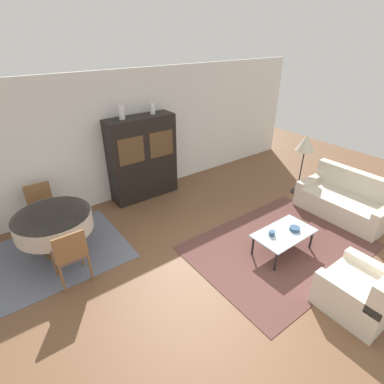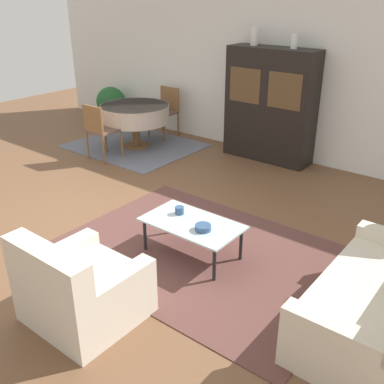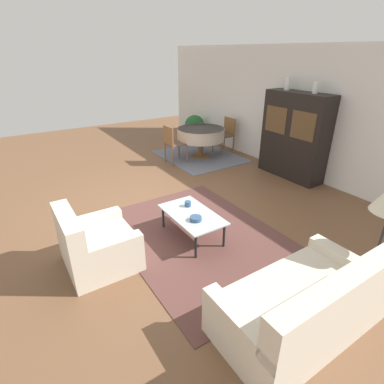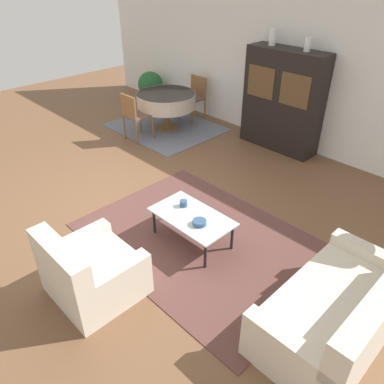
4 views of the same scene
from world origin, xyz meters
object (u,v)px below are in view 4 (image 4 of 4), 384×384
at_px(couch, 341,312).
at_px(vase_tall, 273,37).
at_px(dining_chair_near, 134,114).
at_px(dining_chair_far, 195,95).
at_px(coffee_table, 192,218).
at_px(potted_plant, 151,85).
at_px(dining_table, 166,100).
at_px(vase_short, 308,45).
at_px(display_cabinet, 283,101).
at_px(bowl, 199,222).
at_px(cup, 183,203).
at_px(armchair, 90,273).

distance_m(couch, vase_tall, 4.81).
height_order(dining_chair_near, dining_chair_far, same).
distance_m(coffee_table, potted_plant, 5.46).
height_order(coffee_table, dining_table, dining_table).
xyz_separation_m(couch, potted_plant, (-6.53, 3.00, 0.15)).
distance_m(dining_chair_far, vase_short, 2.84).
distance_m(couch, dining_table, 5.50).
relative_size(display_cabinet, dining_chair_near, 1.96).
bearing_deg(bowl, cup, 162.57).
bearing_deg(couch, dining_chair_near, 74.65).
bearing_deg(couch, vase_short, 39.01).
distance_m(armchair, display_cabinet, 4.67).
bearing_deg(coffee_table, vase_short, 100.03).
relative_size(armchair, vase_short, 4.15).
relative_size(armchair, dining_chair_near, 0.97).
relative_size(dining_table, dining_chair_near, 1.32).
bearing_deg(armchair, cup, 94.42).
height_order(armchair, vase_short, vase_short).
height_order(dining_chair_far, vase_tall, vase_tall).
bearing_deg(cup, dining_chair_near, 154.63).
distance_m(dining_chair_near, cup, 3.11).
relative_size(display_cabinet, dining_chair_far, 1.96).
distance_m(armchair, vase_tall, 4.99).
bearing_deg(bowl, display_cabinet, 108.36).
height_order(dining_chair_near, vase_short, vase_short).
relative_size(coffee_table, potted_plant, 1.36).
relative_size(dining_chair_near, bowl, 5.53).
relative_size(cup, vase_short, 0.46).
bearing_deg(cup, dining_table, 142.47).
distance_m(cup, vase_short, 3.45).
bearing_deg(vase_short, bowl, -76.93).
xyz_separation_m(dining_chair_far, cup, (2.81, -2.98, -0.10)).
bearing_deg(coffee_table, bowl, -17.59).
height_order(bowl, vase_short, vase_short).
relative_size(armchair, coffee_table, 0.85).
bearing_deg(dining_chair_far, couch, 148.93).
distance_m(display_cabinet, bowl, 3.44).
relative_size(armchair, bowl, 5.35).
bearing_deg(couch, dining_chair_far, 58.93).
bearing_deg(vase_tall, dining_table, -152.17).
height_order(armchair, cup, armchair).
height_order(couch, vase_short, vase_short).
distance_m(dining_table, potted_plant, 1.71).
bearing_deg(couch, coffee_table, 90.64).
bearing_deg(cup, dining_chair_far, 133.28).
xyz_separation_m(armchair, cup, (-0.11, 1.47, 0.14)).
distance_m(coffee_table, dining_chair_near, 3.35).
bearing_deg(dining_chair_far, armchair, 123.28).
height_order(coffee_table, vase_short, vase_short).
bearing_deg(vase_tall, vase_short, 0.00).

